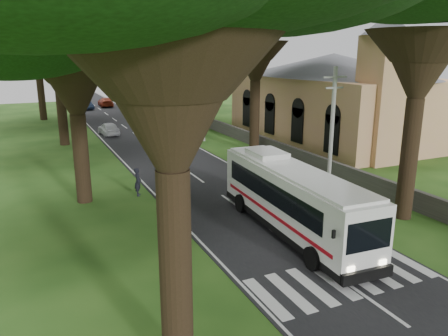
# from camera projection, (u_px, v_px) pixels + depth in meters

# --- Properties ---
(ground) EXTENTS (140.00, 140.00, 0.00)m
(ground) POSITION_uv_depth(u_px,v_px,m) (311.00, 259.00, 19.20)
(ground) COLOR #204614
(ground) RESTS_ON ground
(road) EXTENTS (8.00, 120.00, 0.04)m
(road) POSITION_uv_depth(u_px,v_px,m) (154.00, 148.00, 41.13)
(road) COLOR black
(road) RESTS_ON ground
(crosswalk) EXTENTS (8.00, 3.00, 0.01)m
(crosswalk) POSITION_uv_depth(u_px,v_px,m) (340.00, 279.00, 17.44)
(crosswalk) COLOR silver
(crosswalk) RESTS_ON ground
(property_wall) EXTENTS (0.35, 50.00, 1.20)m
(property_wall) POSITION_uv_depth(u_px,v_px,m) (244.00, 136.00, 43.73)
(property_wall) COLOR #383533
(property_wall) RESTS_ON ground
(church) EXTENTS (14.00, 24.00, 11.60)m
(church) POSITION_uv_depth(u_px,v_px,m) (333.00, 91.00, 44.03)
(church) COLOR tan
(church) RESTS_ON ground
(pole_near) EXTENTS (1.60, 0.24, 8.00)m
(pole_near) POSITION_uv_depth(u_px,v_px,m) (332.00, 133.00, 25.59)
(pole_near) COLOR gray
(pole_near) RESTS_ON ground
(pole_mid) EXTENTS (1.60, 0.24, 8.00)m
(pole_mid) POSITION_uv_depth(u_px,v_px,m) (204.00, 99.00, 43.14)
(pole_mid) COLOR gray
(pole_mid) RESTS_ON ground
(pole_far) EXTENTS (1.60, 0.24, 8.00)m
(pole_far) POSITION_uv_depth(u_px,v_px,m) (150.00, 85.00, 60.69)
(pole_far) COLOR gray
(pole_far) RESTS_ON ground
(tree_l_mida) EXTENTS (14.68, 14.68, 13.85)m
(tree_l_mida) POSITION_uv_depth(u_px,v_px,m) (69.00, 17.00, 23.74)
(tree_l_mida) COLOR black
(tree_l_mida) RESTS_ON ground
(tree_l_midb) EXTENTS (14.34, 14.34, 14.14)m
(tree_l_midb) POSITION_uv_depth(u_px,v_px,m) (54.00, 26.00, 39.64)
(tree_l_midb) COLOR black
(tree_l_midb) RESTS_ON ground
(tree_l_far) EXTENTS (15.47, 15.47, 15.76)m
(tree_l_far) POSITION_uv_depth(u_px,v_px,m) (33.00, 22.00, 54.67)
(tree_l_far) COLOR black
(tree_l_far) RESTS_ON ground
(tree_r_mida) EXTENTS (13.26, 13.26, 15.73)m
(tree_r_mida) POSITION_uv_depth(u_px,v_px,m) (257.00, 3.00, 36.67)
(tree_r_mida) COLOR black
(tree_r_mida) RESTS_ON ground
(tree_r_midb) EXTENTS (12.69, 12.69, 16.03)m
(tree_r_midb) POSITION_uv_depth(u_px,v_px,m) (180.00, 14.00, 52.16)
(tree_r_midb) COLOR black
(tree_r_midb) RESTS_ON ground
(tree_r_far) EXTENTS (12.75, 12.75, 15.26)m
(tree_r_far) POSITION_uv_depth(u_px,v_px,m) (149.00, 28.00, 68.55)
(tree_r_far) COLOR black
(tree_r_far) RESTS_ON ground
(coach_bus) EXTENTS (3.09, 11.42, 3.33)m
(coach_bus) POSITION_uv_depth(u_px,v_px,m) (292.00, 198.00, 21.58)
(coach_bus) COLOR white
(coach_bus) RESTS_ON ground
(distant_car_a) EXTENTS (1.94, 4.18, 1.39)m
(distant_car_a) POSITION_uv_depth(u_px,v_px,m) (109.00, 129.00, 47.06)
(distant_car_a) COLOR silver
(distant_car_a) RESTS_ON road
(distant_car_b) EXTENTS (1.98, 4.21, 1.33)m
(distant_car_b) POSITION_uv_depth(u_px,v_px,m) (86.00, 105.00, 67.66)
(distant_car_b) COLOR navy
(distant_car_b) RESTS_ON road
(distant_car_c) EXTENTS (2.21, 5.07, 1.45)m
(distant_car_c) POSITION_uv_depth(u_px,v_px,m) (106.00, 102.00, 71.22)
(distant_car_c) COLOR maroon
(distant_car_c) RESTS_ON road
(pedestrian) EXTENTS (0.59, 0.74, 1.79)m
(pedestrian) POSITION_uv_depth(u_px,v_px,m) (138.00, 182.00, 27.35)
(pedestrian) COLOR black
(pedestrian) RESTS_ON ground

